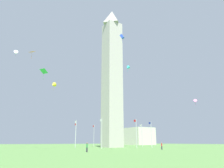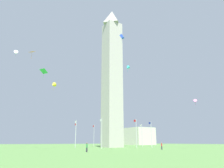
{
  "view_description": "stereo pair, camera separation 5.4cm",
  "coord_description": "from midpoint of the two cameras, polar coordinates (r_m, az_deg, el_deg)",
  "views": [
    {
      "loc": [
        -62.7,
        39.69,
        1.83
      ],
      "look_at": [
        0.0,
        0.0,
        22.05
      ],
      "focal_mm": 34.08,
      "sensor_mm": 36.0,
      "label": 1
    },
    {
      "loc": [
        -62.73,
        39.65,
        1.83
      ],
      "look_at": [
        0.0,
        0.0,
        22.05
      ],
      "focal_mm": 34.08,
      "sensor_mm": 36.0,
      "label": 2
    }
  ],
  "objects": [
    {
      "name": "flagpole_ne",
      "position": [
        78.29,
        -9.79,
        -13.04
      ],
      "size": [
        1.12,
        0.14,
        8.31
      ],
      "color": "silver",
      "rests_on": "ground"
    },
    {
      "name": "flagpole_w",
      "position": [
        82.13,
        7.99,
        -13.21
      ],
      "size": [
        1.12,
        0.14,
        8.31
      ],
      "color": "silver",
      "rests_on": "ground"
    },
    {
      "name": "obelisk_monument",
      "position": [
        78.08,
        -0.02,
        2.87
      ],
      "size": [
        5.74,
        5.74,
        52.21
      ],
      "color": "#B7B2A8",
      "rests_on": "ground"
    },
    {
      "name": "kite_orange_diamond",
      "position": [
        65.42,
        -20.7,
        8.02
      ],
      "size": [
        1.97,
        1.94,
        2.35
      ],
      "color": "orange"
    },
    {
      "name": "flagpole_nw",
      "position": [
        87.25,
        1.92,
        -13.45
      ],
      "size": [
        1.12,
        0.14,
        8.31
      ],
      "color": "silver",
      "rests_on": "ground"
    },
    {
      "name": "flagpole_e",
      "position": [
        68.17,
        -9.73,
        -12.75
      ],
      "size": [
        1.12,
        0.14,
        8.31
      ],
      "color": "silver",
      "rests_on": "ground"
    },
    {
      "name": "kite_green_diamond",
      "position": [
        52.13,
        -17.86,
        3.24
      ],
      "size": [
        2.0,
        1.94,
        2.54
      ],
      "color": "green"
    },
    {
      "name": "person_red_shirt",
      "position": [
        55.38,
        13.17,
        -15.9
      ],
      "size": [
        0.32,
        0.32,
        1.68
      ],
      "rotation": [
        0.0,
        0.0,
        -0.23
      ],
      "color": "#2D2D38",
      "rests_on": "ground"
    },
    {
      "name": "flagpole_se",
      "position": [
        61.49,
        -2.83,
        -12.7
      ],
      "size": [
        1.12,
        0.14,
        8.31
      ],
      "color": "silver",
      "rests_on": "ground"
    },
    {
      "name": "person_green_shirt",
      "position": [
        41.01,
        -6.77,
        -16.52
      ],
      "size": [
        0.32,
        0.32,
        1.71
      ],
      "rotation": [
        0.0,
        0.0,
        -0.2
      ],
      "color": "#2D2D38",
      "rests_on": "ground"
    },
    {
      "name": "ground_plane",
      "position": [
        74.23,
        -0.02,
        -16.66
      ],
      "size": [
        260.0,
        260.0,
        0.0
      ],
      "primitive_type": "plane",
      "color": "#609347"
    },
    {
      "name": "kite_blue_box",
      "position": [
        47.71,
        2.68,
        12.59
      ],
      "size": [
        1.11,
        0.95,
        2.09
      ],
      "color": "blue"
    },
    {
      "name": "kite_white_delta",
      "position": [
        73.63,
        -24.41,
        7.64
      ],
      "size": [
        1.59,
        1.4,
        2.53
      ],
      "color": "white"
    },
    {
      "name": "kite_cyan_delta",
      "position": [
        54.81,
        4.17,
        4.4
      ],
      "size": [
        1.18,
        1.38,
        1.85
      ],
      "color": "#33C6D1"
    },
    {
      "name": "kite_pink_delta",
      "position": [
        59.77,
        21.4,
        -4.35
      ],
      "size": [
        1.38,
        1.4,
        1.78
      ],
      "color": "pink"
    },
    {
      "name": "kite_yellow_delta",
      "position": [
        65.82,
        -15.5,
        -0.23
      ],
      "size": [
        2.11,
        2.17,
        2.77
      ],
      "color": "yellow"
    },
    {
      "name": "flagpole_n",
      "position": [
        85.77,
        -4.9,
        -13.38
      ],
      "size": [
        1.12,
        0.14,
        8.31
      ],
      "color": "silver",
      "rests_on": "ground"
    },
    {
      "name": "distant_building",
      "position": [
        138.46,
        6.63,
        -13.78
      ],
      "size": [
        20.28,
        13.58,
        10.25
      ],
      "color": "beige",
      "rests_on": "ground"
    },
    {
      "name": "flagpole_sw",
      "position": [
        72.56,
        10.46,
        -12.85
      ],
      "size": [
        1.12,
        0.14,
        8.31
      ],
      "color": "silver",
      "rests_on": "ground"
    },
    {
      "name": "flagpole_s",
      "position": [
        63.53,
        6.5,
        -12.7
      ],
      "size": [
        1.12,
        0.14,
        8.31
      ],
      "color": "silver",
      "rests_on": "ground"
    }
  ]
}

